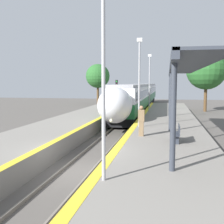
# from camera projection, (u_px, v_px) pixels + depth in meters

# --- Properties ---
(ground_plane) EXTENTS (120.00, 120.00, 0.00)m
(ground_plane) POSITION_uv_depth(u_px,v_px,m) (77.00, 172.00, 12.98)
(ground_plane) COLOR #56514C
(rail_left) EXTENTS (0.08, 90.00, 0.15)m
(rail_left) POSITION_uv_depth(u_px,v_px,m) (62.00, 169.00, 13.12)
(rail_left) COLOR slate
(rail_left) RESTS_ON ground_plane
(rail_right) EXTENTS (0.08, 90.00, 0.15)m
(rail_right) POSITION_uv_depth(u_px,v_px,m) (92.00, 171.00, 12.84)
(rail_right) COLOR slate
(rail_right) RESTS_ON ground_plane
(train) EXTENTS (2.84, 44.19, 3.95)m
(train) POSITION_uv_depth(u_px,v_px,m) (140.00, 95.00, 41.72)
(train) COLOR black
(train) RESTS_ON ground_plane
(platform_right) EXTENTS (4.98, 64.00, 1.05)m
(platform_right) POSITION_uv_depth(u_px,v_px,m) (166.00, 166.00, 12.15)
(platform_right) COLOR gray
(platform_right) RESTS_ON ground_plane
(platform_left) EXTENTS (4.47, 64.00, 1.05)m
(platform_left) POSITION_uv_depth(u_px,v_px,m) (2.00, 157.00, 13.66)
(platform_left) COLOR gray
(platform_left) RESTS_ON ground_plane
(platform_bench) EXTENTS (0.44, 1.55, 0.89)m
(platform_bench) POSITION_uv_depth(u_px,v_px,m) (177.00, 133.00, 14.56)
(platform_bench) COLOR #2D333D
(platform_bench) RESTS_ON platform_right
(person_waiting) EXTENTS (0.36, 0.23, 1.77)m
(person_waiting) POSITION_uv_depth(u_px,v_px,m) (141.00, 120.00, 16.15)
(person_waiting) COLOR #7F6647
(person_waiting) RESTS_ON platform_right
(railway_signal) EXTENTS (0.28, 0.28, 4.48)m
(railway_signal) POSITION_uv_depth(u_px,v_px,m) (117.00, 94.00, 34.54)
(railway_signal) COLOR #59595E
(railway_signal) RESTS_ON ground_plane
(lamppost_near) EXTENTS (0.36, 0.20, 6.09)m
(lamppost_near) POSITION_uv_depth(u_px,v_px,m) (103.00, 70.00, 8.51)
(lamppost_near) COLOR #9E9EA3
(lamppost_near) RESTS_ON platform_right
(lamppost_mid) EXTENTS (0.36, 0.20, 6.09)m
(lamppost_mid) POSITION_uv_depth(u_px,v_px,m) (139.00, 77.00, 19.25)
(lamppost_mid) COLOR #9E9EA3
(lamppost_mid) RESTS_ON platform_right
(lamppost_far) EXTENTS (0.36, 0.20, 6.09)m
(lamppost_far) POSITION_uv_depth(u_px,v_px,m) (149.00, 79.00, 29.99)
(lamppost_far) COLOR #9E9EA3
(lamppost_far) RESTS_ON platform_right
(station_canopy) EXTENTS (2.02, 19.73, 4.09)m
(station_canopy) POSITION_uv_depth(u_px,v_px,m) (181.00, 70.00, 17.46)
(station_canopy) COLOR #333842
(station_canopy) RESTS_ON platform_right
(background_tree_left) EXTENTS (4.58, 4.58, 7.74)m
(background_tree_left) POSITION_uv_depth(u_px,v_px,m) (98.00, 76.00, 53.94)
(background_tree_left) COLOR brown
(background_tree_left) RESTS_ON ground_plane
(background_tree_right) EXTENTS (5.65, 5.65, 8.81)m
(background_tree_right) POSITION_uv_depth(u_px,v_px,m) (206.00, 70.00, 39.97)
(background_tree_right) COLOR brown
(background_tree_right) RESTS_ON ground_plane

